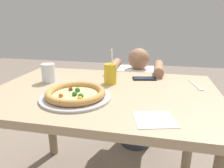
{
  "coord_description": "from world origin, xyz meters",
  "views": [
    {
      "loc": [
        0.28,
        -1.07,
        1.15
      ],
      "look_at": [
        0.04,
        0.03,
        0.78
      ],
      "focal_mm": 33.54,
      "sensor_mm": 36.0,
      "label": 1
    }
  ],
  "objects_px": {
    "fork": "(196,85)",
    "cell_phone": "(144,78)",
    "pizza_near": "(76,94)",
    "drink_cup_colored": "(110,74)",
    "diner_seated": "(137,103)",
    "water_cup_clear": "(48,73)"
  },
  "relations": [
    {
      "from": "pizza_near",
      "to": "cell_phone",
      "type": "height_order",
      "value": "pizza_near"
    },
    {
      "from": "pizza_near",
      "to": "water_cup_clear",
      "type": "xyz_separation_m",
      "value": [
        -0.27,
        0.22,
        0.04
      ]
    },
    {
      "from": "drink_cup_colored",
      "to": "water_cup_clear",
      "type": "relative_size",
      "value": 1.87
    },
    {
      "from": "fork",
      "to": "cell_phone",
      "type": "relative_size",
      "value": 1.24
    },
    {
      "from": "drink_cup_colored",
      "to": "diner_seated",
      "type": "xyz_separation_m",
      "value": [
        0.12,
        0.53,
        -0.41
      ]
    },
    {
      "from": "water_cup_clear",
      "to": "diner_seated",
      "type": "relative_size",
      "value": 0.13
    },
    {
      "from": "drink_cup_colored",
      "to": "diner_seated",
      "type": "height_order",
      "value": "drink_cup_colored"
    },
    {
      "from": "drink_cup_colored",
      "to": "cell_phone",
      "type": "height_order",
      "value": "drink_cup_colored"
    },
    {
      "from": "fork",
      "to": "drink_cup_colored",
      "type": "bearing_deg",
      "value": -173.24
    },
    {
      "from": "water_cup_clear",
      "to": "fork",
      "type": "distance_m",
      "value": 0.9
    },
    {
      "from": "water_cup_clear",
      "to": "diner_seated",
      "type": "height_order",
      "value": "diner_seated"
    },
    {
      "from": "pizza_near",
      "to": "fork",
      "type": "xyz_separation_m",
      "value": [
        0.63,
        0.34,
        -0.02
      ]
    },
    {
      "from": "pizza_near",
      "to": "water_cup_clear",
      "type": "bearing_deg",
      "value": 139.91
    },
    {
      "from": "drink_cup_colored",
      "to": "cell_phone",
      "type": "relative_size",
      "value": 1.33
    },
    {
      "from": "water_cup_clear",
      "to": "fork",
      "type": "relative_size",
      "value": 0.57
    },
    {
      "from": "cell_phone",
      "to": "drink_cup_colored",
      "type": "bearing_deg",
      "value": -146.04
    },
    {
      "from": "pizza_near",
      "to": "diner_seated",
      "type": "xyz_separation_m",
      "value": [
        0.24,
        0.81,
        -0.36
      ]
    },
    {
      "from": "fork",
      "to": "cell_phone",
      "type": "xyz_separation_m",
      "value": [
        -0.31,
        0.07,
        0.0
      ]
    },
    {
      "from": "water_cup_clear",
      "to": "cell_phone",
      "type": "height_order",
      "value": "water_cup_clear"
    },
    {
      "from": "fork",
      "to": "water_cup_clear",
      "type": "bearing_deg",
      "value": -172.8
    },
    {
      "from": "pizza_near",
      "to": "cell_phone",
      "type": "xyz_separation_m",
      "value": [
        0.32,
        0.41,
        -0.02
      ]
    },
    {
      "from": "pizza_near",
      "to": "fork",
      "type": "relative_size",
      "value": 1.79
    }
  ]
}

